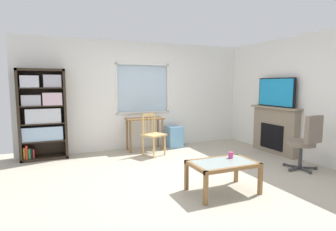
{
  "coord_description": "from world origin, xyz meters",
  "views": [
    {
      "loc": [
        -1.94,
        -4.0,
        1.54
      ],
      "look_at": [
        -0.03,
        0.48,
        0.98
      ],
      "focal_mm": 29.25,
      "sensor_mm": 36.0,
      "label": 1
    }
  ],
  "objects": [
    {
      "name": "wall_right",
      "position": [
        2.77,
        0.0,
        1.26
      ],
      "size": [
        0.12,
        4.87,
        2.53
      ],
      "primitive_type": "cube",
      "color": "white",
      "rests_on": "ground"
    },
    {
      "name": "sippy_cup",
      "position": [
        0.47,
        -0.72,
        0.49
      ],
      "size": [
        0.07,
        0.07,
        0.09
      ],
      "primitive_type": "cylinder",
      "color": "#DB3D84",
      "rests_on": "coffee_table"
    },
    {
      "name": "tv",
      "position": [
        2.59,
        0.59,
        1.36
      ],
      "size": [
        0.06,
        1.01,
        0.63
      ],
      "color": "black",
      "rests_on": "fireplace"
    },
    {
      "name": "office_chair",
      "position": [
        2.17,
        -0.59,
        0.55
      ],
      "size": [
        0.57,
        0.58,
        1.0
      ],
      "color": "#7A6B5B",
      "rests_on": "ground"
    },
    {
      "name": "ground",
      "position": [
        0.0,
        0.0,
        -0.01
      ],
      "size": [
        6.42,
        5.67,
        0.02
      ],
      "primitive_type": "cube",
      "color": "#B2A893"
    },
    {
      "name": "wall_back_with_window",
      "position": [
        -0.01,
        2.33,
        1.25
      ],
      "size": [
        5.42,
        0.15,
        2.53
      ],
      "color": "white",
      "rests_on": "ground"
    },
    {
      "name": "desk_under_window",
      "position": [
        0.03,
        1.98,
        0.61
      ],
      "size": [
        0.87,
        0.39,
        0.76
      ],
      "color": "brown",
      "rests_on": "ground"
    },
    {
      "name": "fireplace",
      "position": [
        2.61,
        0.59,
        0.52
      ],
      "size": [
        0.26,
        1.29,
        1.04
      ],
      "color": "gray",
      "rests_on": "ground"
    },
    {
      "name": "wooden_chair",
      "position": [
        0.04,
        1.47,
        0.46
      ],
      "size": [
        0.55,
        0.54,
        0.9
      ],
      "color": "tan",
      "rests_on": "ground"
    },
    {
      "name": "coffee_table",
      "position": [
        0.25,
        -0.85,
        0.38
      ],
      "size": [
        0.93,
        0.59,
        0.44
      ],
      "color": "#8C9E99",
      "rests_on": "ground"
    },
    {
      "name": "plastic_drawer_unit",
      "position": [
        0.79,
        2.03,
        0.25
      ],
      "size": [
        0.35,
        0.4,
        0.51
      ],
      "primitive_type": "cube",
      "color": "#72ADDB",
      "rests_on": "ground"
    },
    {
      "name": "bookshelf",
      "position": [
        -2.12,
        2.09,
        0.97
      ],
      "size": [
        0.9,
        0.38,
        1.84
      ],
      "color": "#2D2319",
      "rests_on": "ground"
    }
  ]
}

